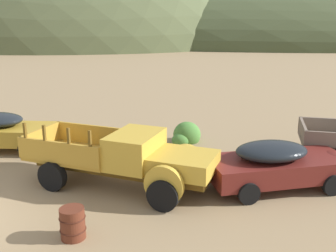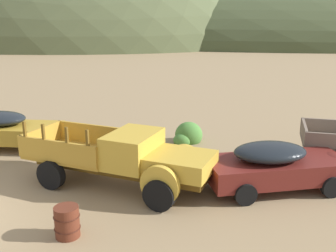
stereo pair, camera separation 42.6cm
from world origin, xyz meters
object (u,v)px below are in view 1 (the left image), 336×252
Objects in this scene: car_mustard at (5,131)px; oil_drum_spare at (73,223)px; car_oxblood at (282,163)px; truck_faded_yellow at (132,159)px.

oil_drum_spare is (5.01, -6.56, -0.40)m from car_mustard.
car_mustard is 8.26m from oil_drum_spare.
car_mustard reaches higher than oil_drum_spare.
car_mustard is at bearing 147.77° from car_oxblood.
truck_faded_yellow reaches higher than oil_drum_spare.
car_oxblood is at bearing -15.90° from car_mustard.
car_mustard is at bearing 127.39° from oil_drum_spare.
truck_faded_yellow is 1.29× the size of car_oxblood.
oil_drum_spare is at bearing -165.48° from car_oxblood.
car_oxblood is 6.89m from oil_drum_spare.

